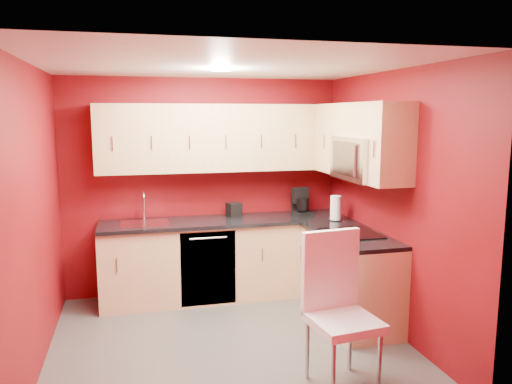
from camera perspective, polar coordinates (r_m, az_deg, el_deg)
name	(u,v)px	position (r m, az deg, el deg)	size (l,w,h in m)	color
floor	(229,343)	(4.82, -3.07, -16.82)	(3.20, 3.20, 0.00)	#474542
ceiling	(227,65)	(4.36, -3.35, 14.30)	(3.20, 3.20, 0.00)	white
wall_back	(204,186)	(5.88, -5.97, 0.64)	(3.20, 3.20, 0.00)	maroon
wall_front	(276,256)	(3.00, 2.27, -7.32)	(3.20, 3.20, 0.00)	maroon
wall_left	(34,219)	(4.42, -24.07, -2.83)	(3.00, 3.00, 0.00)	maroon
wall_right	(391,202)	(4.97, 15.23, -1.14)	(3.00, 3.00, 0.00)	maroon
base_cabinets_back	(226,259)	(5.80, -3.44, -7.70)	(2.80, 0.60, 0.87)	tan
base_cabinets_right	(349,278)	(5.25, 10.61, -9.62)	(0.60, 1.30, 0.87)	tan
countertop_back	(226,221)	(5.67, -3.45, -3.33)	(2.80, 0.63, 0.04)	black
countertop_right	(350,235)	(5.11, 10.67, -4.84)	(0.63, 1.27, 0.04)	black
upper_cabinets_back	(223,138)	(5.69, -3.80, 6.21)	(2.80, 0.35, 0.75)	tan
upper_cabinets_right	(357,134)	(5.21, 11.45, 6.50)	(0.35, 1.55, 0.75)	tan
microwave	(364,158)	(5.00, 12.23, 3.77)	(0.42, 0.76, 0.42)	silver
cooktop	(351,233)	(5.07, 10.80, -4.66)	(0.50, 0.55, 0.01)	black
sink	(145,220)	(5.59, -12.62, -3.15)	(0.52, 0.42, 0.35)	silver
dishwasher_front	(208,269)	(5.48, -5.47, -8.70)	(0.60, 0.02, 0.82)	black
downlight	(221,70)	(4.65, -4.06, 13.76)	(0.20, 0.20, 0.01)	white
coffee_maker	(302,201)	(5.94, 5.33, -1.07)	(0.19, 0.25, 0.31)	black
napkin_holder	(234,210)	(5.81, -2.53, -2.03)	(0.15, 0.15, 0.16)	black
paper_towel	(336,208)	(5.65, 9.08, -1.84)	(0.16, 0.16, 0.28)	white
dining_chair	(344,313)	(3.94, 9.98, -13.50)	(0.48, 0.51, 1.19)	white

